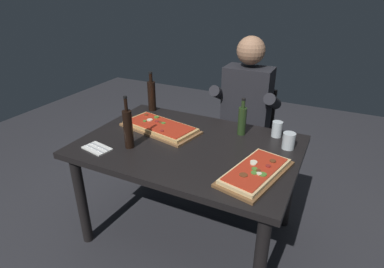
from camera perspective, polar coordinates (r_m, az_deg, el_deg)
ground_plane at (r=2.49m, az=-0.53°, el=-17.08°), size 6.40×6.40×0.00m
dining_table at (r=2.11m, az=-0.60°, el=-4.09°), size 1.40×0.96×0.74m
pizza_rectangular_front at (r=2.27m, az=-5.79°, el=1.27°), size 0.61×0.38×0.05m
pizza_rectangular_left at (r=1.76m, az=11.40°, el=-6.74°), size 0.35×0.53×0.05m
wine_bottle_dark at (r=2.59m, az=-7.29°, el=6.99°), size 0.06×0.06×0.32m
oil_bottle_amber at (r=2.00m, az=-11.47°, el=1.02°), size 0.06×0.06×0.34m
vinegar_bottle_green at (r=2.18m, az=9.04°, el=2.51°), size 0.06×0.06×0.26m
tumbler_near_camera at (r=2.22m, az=15.08°, el=0.71°), size 0.07×0.07×0.11m
tumbler_far_side at (r=2.08m, az=17.03°, el=-1.34°), size 0.08×0.08×0.11m
napkin_cutlery_set at (r=2.09m, az=-16.77°, el=-2.49°), size 0.20×0.14×0.01m
diner_chair at (r=2.85m, az=9.86°, el=0.23°), size 0.44×0.44×0.87m
seated_diner at (r=2.64m, az=9.49°, el=4.25°), size 0.53×0.41×1.33m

